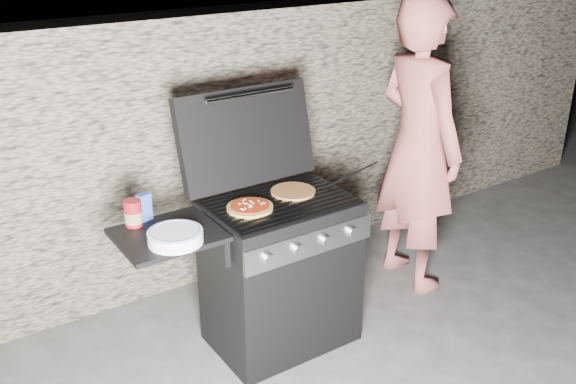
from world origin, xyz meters
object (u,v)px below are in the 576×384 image
person (418,146)px  sauce_jar (133,213)px  gas_grill (243,285)px  pizza_topped (250,207)px

person → sauce_jar: bearing=91.4°
sauce_jar → person: 1.92m
gas_grill → sauce_jar: size_ratio=9.71×
pizza_topped → sauce_jar: sauce_jar is taller
pizza_topped → sauce_jar: bearing=163.3°
gas_grill → sauce_jar: (-0.53, 0.17, 0.52)m
gas_grill → pizza_topped: size_ratio=5.39×
pizza_topped → person: 1.34m
pizza_topped → person: bearing=4.9°
person → pizza_topped: bearing=98.1°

